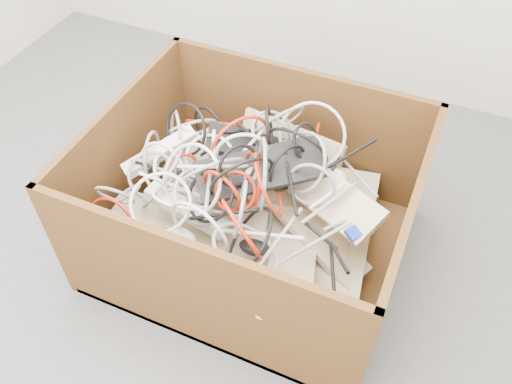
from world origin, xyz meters
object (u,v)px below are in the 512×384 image
at_px(vga_plug, 353,234).
at_px(cardboard_box, 250,222).
at_px(power_strip_right, 186,210).
at_px(power_strip_left, 160,152).

bearing_deg(vga_plug, cardboard_box, -154.20).
height_order(cardboard_box, power_strip_right, cardboard_box).
relative_size(power_strip_left, vga_plug, 6.37).
height_order(power_strip_left, power_strip_right, power_strip_left).
height_order(cardboard_box, power_strip_left, cardboard_box).
relative_size(power_strip_right, vga_plug, 6.72).
height_order(power_strip_right, vga_plug, power_strip_right).
bearing_deg(power_strip_left, vga_plug, -56.95).
xyz_separation_m(power_strip_left, power_strip_right, (0.20, -0.17, -0.05)).
bearing_deg(power_strip_right, power_strip_left, 142.89).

